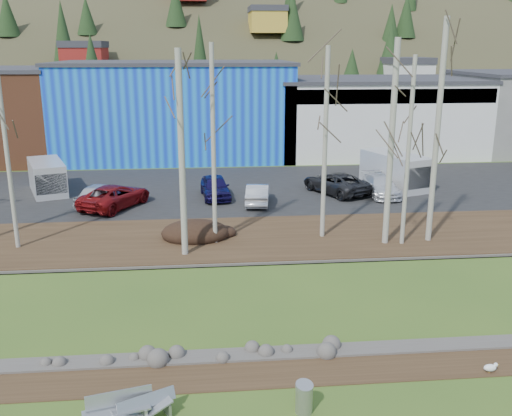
{
  "coord_description": "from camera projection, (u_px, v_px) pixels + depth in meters",
  "views": [
    {
      "loc": [
        -3.72,
        -13.03,
        9.49
      ],
      "look_at": [
        -1.38,
        11.57,
        2.5
      ],
      "focal_mm": 40.0,
      "sensor_mm": 36.0,
      "label": 1
    }
  ],
  "objects": [
    {
      "name": "parking_lot",
      "position": [
        257.0,
        189.0,
        39.33
      ],
      "size": [
        80.0,
        14.0,
        0.14
      ],
      "primitive_type": "cube",
      "color": "black",
      "rests_on": "ground"
    },
    {
      "name": "far_bank",
      "position": [
        277.0,
        237.0,
        29.27
      ],
      "size": [
        80.0,
        7.0,
        0.15
      ],
      "primitive_type": "cube",
      "color": "#382616",
      "rests_on": "ground"
    },
    {
      "name": "ground",
      "position": [
        347.0,
        411.0,
        15.4
      ],
      "size": [
        200.0,
        200.0,
        0.0
      ],
      "primitive_type": "plane",
      "color": "#3C5A1E",
      "rests_on": "ground"
    },
    {
      "name": "litter_bin",
      "position": [
        304.0,
        399.0,
        15.26
      ],
      "size": [
        0.58,
        0.58,
        0.8
      ],
      "primitive_type": "cylinder",
      "rotation": [
        0.0,
        0.0,
        0.3
      ],
      "color": "#A4A6A9",
      "rests_on": "ground"
    },
    {
      "name": "near_bank_rocks",
      "position": [
        323.0,
        352.0,
        18.37
      ],
      "size": [
        80.0,
        0.8,
        0.5
      ],
      "primitive_type": null,
      "color": "#47423D",
      "rests_on": "ground"
    },
    {
      "name": "car_1",
      "position": [
        115.0,
        196.0,
        34.32
      ],
      "size": [
        4.46,
        5.55,
        1.4
      ],
      "primitive_type": "imported",
      "rotation": [
        0.0,
        0.0,
        2.64
      ],
      "color": "maroon",
      "rests_on": "parking_lot"
    },
    {
      "name": "car_0",
      "position": [
        101.0,
        194.0,
        34.73
      ],
      "size": [
        2.97,
        4.49,
        1.42
      ],
      "primitive_type": "imported",
      "rotation": [
        0.0,
        0.0,
        2.8
      ],
      "color": "silver",
      "rests_on": "parking_lot"
    },
    {
      "name": "bench_damaged",
      "position": [
        144.0,
        410.0,
        14.9
      ],
      "size": [
        1.64,
        1.15,
        0.7
      ],
      "rotation": [
        0.0,
        0.0,
        0.46
      ],
      "color": "#A4A6A9",
      "rests_on": "ground"
    },
    {
      "name": "dirt_strip",
      "position": [
        330.0,
        369.0,
        17.41
      ],
      "size": [
        80.0,
        1.8,
        0.03
      ],
      "primitive_type": "cube",
      "color": "#382616",
      "rests_on": "ground"
    },
    {
      "name": "river",
      "position": [
        302.0,
        299.0,
        22.3
      ],
      "size": [
        80.0,
        8.0,
        0.9
      ],
      "primitive_type": null,
      "color": "#112231",
      "rests_on": "ground"
    },
    {
      "name": "car_3",
      "position": [
        258.0,
        194.0,
        35.1
      ],
      "size": [
        1.88,
        4.04,
        1.28
      ],
      "primitive_type": "imported",
      "rotation": [
        0.0,
        0.0,
        3.0
      ],
      "color": "silver",
      "rests_on": "parking_lot"
    },
    {
      "name": "van_grey",
      "position": [
        47.0,
        177.0,
        37.71
      ],
      "size": [
        3.51,
        5.16,
        2.08
      ],
      "rotation": [
        0.0,
        0.0,
        0.35
      ],
      "color": "silver",
      "rests_on": "parking_lot"
    },
    {
      "name": "birch_1",
      "position": [
        7.0,
        151.0,
        26.37
      ],
      "size": [
        0.21,
        0.21,
        9.38
      ],
      "color": "#AEAC9E",
      "rests_on": "far_bank"
    },
    {
      "name": "far_bank_rocks",
      "position": [
        286.0,
        261.0,
        26.23
      ],
      "size": [
        80.0,
        0.8,
        0.46
      ],
      "primitive_type": null,
      "color": "#47423D",
      "rests_on": "ground"
    },
    {
      "name": "birch_3",
      "position": [
        182.0,
        156.0,
        25.46
      ],
      "size": [
        0.29,
        0.29,
        9.32
      ],
      "color": "#AEAC9E",
      "rests_on": "far_bank"
    },
    {
      "name": "birch_7",
      "position": [
        437.0,
        134.0,
        27.21
      ],
      "size": [
        0.28,
        0.28,
        10.71
      ],
      "color": "#AEAC9E",
      "rests_on": "far_bank"
    },
    {
      "name": "bench_intact",
      "position": [
        117.0,
        409.0,
        14.8
      ],
      "size": [
        1.8,
        0.91,
        0.86
      ],
      "rotation": [
        0.0,
        0.0,
        0.24
      ],
      "color": "#A4A6A9",
      "rests_on": "ground"
    },
    {
      "name": "birch_2",
      "position": [
        213.0,
        147.0,
        27.01
      ],
      "size": [
        0.22,
        0.22,
        9.56
      ],
      "color": "#AEAC9E",
      "rests_on": "far_bank"
    },
    {
      "name": "birch_4",
      "position": [
        325.0,
        145.0,
        27.97
      ],
      "size": [
        0.23,
        0.23,
        9.42
      ],
      "color": "#AEAC9E",
      "rests_on": "far_bank"
    },
    {
      "name": "building_white",
      "position": [
        371.0,
        115.0,
        52.91
      ],
      "size": [
        18.36,
        12.24,
        6.8
      ],
      "color": "silver",
      "rests_on": "ground"
    },
    {
      "name": "car_5",
      "position": [
        381.0,
        186.0,
        37.15
      ],
      "size": [
        1.82,
        4.4,
        1.27
      ],
      "primitive_type": "imported",
      "rotation": [
        0.0,
        0.0,
        -0.01
      ],
      "color": "silver",
      "rests_on": "parking_lot"
    },
    {
      "name": "building_blue",
      "position": [
        176.0,
        109.0,
        51.09
      ],
      "size": [
        20.4,
        12.24,
        8.3
      ],
      "color": "blue",
      "rests_on": "ground"
    },
    {
      "name": "car_4",
      "position": [
        336.0,
        183.0,
        37.7
      ],
      "size": [
        4.34,
        5.54,
        1.4
      ],
      "primitive_type": "imported",
      "rotation": [
        0.0,
        0.0,
        3.61
      ],
      "color": "#28282A",
      "rests_on": "parking_lot"
    },
    {
      "name": "birch_5",
      "position": [
        408.0,
        153.0,
        26.95
      ],
      "size": [
        0.21,
        0.21,
        9.02
      ],
      "color": "#AEAC9E",
      "rests_on": "far_bank"
    },
    {
      "name": "van_white",
      "position": [
        397.0,
        171.0,
        39.13
      ],
      "size": [
        3.89,
        5.72,
        2.31
      ],
      "rotation": [
        0.0,
        0.0,
        0.35
      ],
      "color": "silver",
      "rests_on": "parking_lot"
    },
    {
      "name": "birch_6",
      "position": [
        391.0,
        145.0,
        26.94
      ],
      "size": [
        0.29,
        0.29,
        9.78
      ],
      "color": "#AEAC9E",
      "rests_on": "far_bank"
    },
    {
      "name": "car_2",
      "position": [
        215.0,
        187.0,
        36.56
      ],
      "size": [
        2.07,
        4.31,
        1.42
      ],
      "primitive_type": "imported",
      "rotation": [
        0.0,
        0.0,
        0.1
      ],
      "color": "#151045",
      "rests_on": "parking_lot"
    },
    {
      "name": "dirt_mound",
      "position": [
        195.0,
        232.0,
        28.85
      ],
      "size": [
        3.44,
        2.43,
        0.67
      ],
      "primitive_type": "ellipsoid",
      "color": "black",
      "rests_on": "far_bank"
    },
    {
      "name": "seagull",
      "position": [
        491.0,
        367.0,
        17.16
      ],
      "size": [
        0.47,
        0.22,
        0.34
      ],
      "rotation": [
        0.0,
        0.0,
        -0.05
      ],
      "color": "gold",
      "rests_on": "ground"
    }
  ]
}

